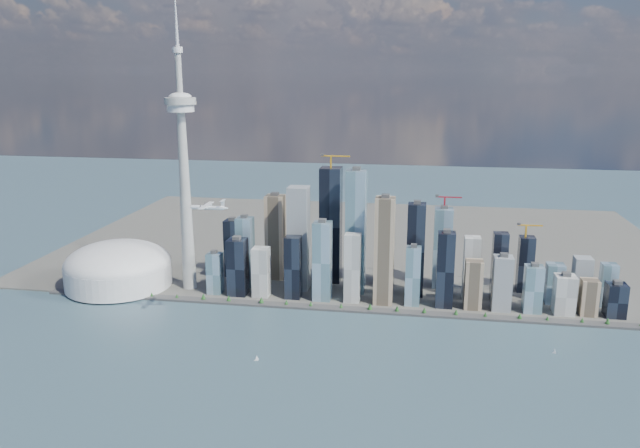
% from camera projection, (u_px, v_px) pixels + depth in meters
% --- Properties ---
extents(ground, '(4000.00, 4000.00, 0.00)m').
position_uv_depth(ground, '(317.00, 377.00, 852.37)').
color(ground, '#36525F').
rests_on(ground, ground).
extents(seawall, '(1100.00, 22.00, 4.00)m').
position_uv_depth(seawall, '(341.00, 309.00, 1091.37)').
color(seawall, '#383838').
rests_on(seawall, ground).
extents(land, '(1400.00, 900.00, 3.00)m').
position_uv_depth(land, '(365.00, 242.00, 1522.55)').
color(land, '#4C4C47').
rests_on(land, ground).
extents(shoreline_trees, '(960.53, 7.20, 8.80)m').
position_uv_depth(shoreline_trees, '(341.00, 305.00, 1089.75)').
color(shoreline_trees, '#3F2D1E').
rests_on(shoreline_trees, seawall).
extents(skyscraper_cluster, '(736.00, 142.00, 251.93)m').
position_uv_depth(skyscraper_cluster, '(379.00, 255.00, 1146.89)').
color(skyscraper_cluster, black).
rests_on(skyscraper_cluster, land).
extents(needle_tower, '(56.00, 56.00, 550.50)m').
position_uv_depth(needle_tower, '(184.00, 167.00, 1140.28)').
color(needle_tower, '#969691').
rests_on(needle_tower, land).
extents(dome_stadium, '(200.00, 200.00, 86.00)m').
position_uv_depth(dome_stadium, '(118.00, 267.00, 1199.89)').
color(dome_stadium, silver).
rests_on(dome_stadium, land).
extents(airplane, '(61.25, 54.06, 14.97)m').
position_uv_depth(airplane, '(208.00, 207.00, 944.38)').
color(airplane, white).
rests_on(airplane, ground).
extents(sailboat_west, '(6.73, 2.91, 9.30)m').
position_uv_depth(sailboat_west, '(257.00, 359.00, 900.50)').
color(sailboat_west, white).
rests_on(sailboat_west, ground).
extents(sailboat_east, '(5.73, 3.30, 8.10)m').
position_uv_depth(sailboat_east, '(554.00, 352.00, 923.72)').
color(sailboat_east, white).
rests_on(sailboat_east, ground).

